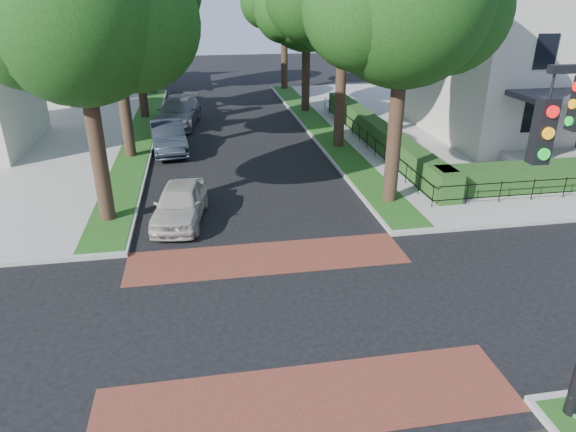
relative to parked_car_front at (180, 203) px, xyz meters
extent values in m
plane|color=black|center=(2.82, -6.65, -0.73)|extent=(120.00, 120.00, 0.00)
cube|color=gray|center=(22.32, 12.35, -0.65)|extent=(30.00, 30.00, 0.15)
cube|color=brown|center=(2.82, -3.45, -0.72)|extent=(9.00, 2.20, 0.01)
cube|color=brown|center=(2.82, -9.85, -0.72)|extent=(9.00, 2.20, 0.01)
cube|color=#184614|center=(8.22, 12.45, -0.57)|extent=(1.60, 29.80, 0.02)
cube|color=#184614|center=(-2.58, 12.45, -0.57)|extent=(1.60, 29.80, 0.02)
cylinder|color=black|center=(8.32, 0.35, 3.10)|extent=(0.56, 0.56, 7.35)
sphere|color=black|center=(10.02, 0.65, 6.58)|extent=(4.65, 4.65, 4.65)
sphere|color=black|center=(6.77, 0.15, 6.68)|extent=(4.34, 4.34, 4.34)
cylinder|color=black|center=(8.32, 8.35, 3.27)|extent=(0.56, 0.56, 7.70)
cylinder|color=black|center=(8.32, 17.35, 2.75)|extent=(0.56, 0.56, 6.65)
sphere|color=black|center=(8.32, 17.35, 6.26)|extent=(5.80, 5.80, 5.80)
sphere|color=black|center=(9.91, 17.65, 5.86)|extent=(4.35, 4.35, 4.35)
sphere|color=black|center=(6.87, 17.15, 5.96)|extent=(4.06, 4.06, 4.06)
cylinder|color=black|center=(8.32, 26.35, 2.92)|extent=(0.56, 0.56, 7.00)
sphere|color=black|center=(9.97, 26.65, 6.22)|extent=(4.50, 4.50, 4.50)
sphere|color=black|center=(6.82, 26.15, 6.32)|extent=(4.20, 4.20, 4.20)
cylinder|color=black|center=(-2.68, 0.35, 2.92)|extent=(0.56, 0.56, 7.00)
sphere|color=black|center=(-2.68, 0.35, 6.62)|extent=(6.00, 6.00, 6.00)
sphere|color=black|center=(-1.03, 0.65, 6.22)|extent=(4.50, 4.50, 4.50)
sphere|color=black|center=(-4.18, 0.15, 6.32)|extent=(4.20, 4.20, 4.20)
cylinder|color=black|center=(-2.68, 8.35, 3.45)|extent=(0.56, 0.56, 8.05)
cylinder|color=black|center=(-2.68, 17.35, 2.85)|extent=(0.56, 0.56, 6.86)
sphere|color=black|center=(-2.68, 17.35, 6.48)|extent=(5.60, 5.60, 5.60)
sphere|color=black|center=(-1.14, 17.65, 6.08)|extent=(4.20, 4.20, 4.20)
sphere|color=black|center=(-4.08, 17.15, 6.18)|extent=(3.92, 3.92, 3.92)
cylinder|color=black|center=(-2.68, 26.35, 2.99)|extent=(0.56, 0.56, 7.14)
sphere|color=black|center=(-0.98, 26.65, 6.37)|extent=(4.65, 4.65, 4.65)
sphere|color=black|center=(-4.23, 26.15, 6.47)|extent=(4.34, 4.34, 4.34)
cube|color=#1F4216|center=(10.52, 8.35, 0.02)|extent=(1.00, 18.00, 1.20)
cube|color=beige|center=(20.32, 9.35, 3.42)|extent=(12.00, 10.00, 8.00)
cylinder|color=white|center=(16.12, 2.20, 1.27)|extent=(0.24, 0.24, 3.00)
cube|color=beige|center=(-12.68, 25.35, 2.67)|extent=(9.00, 8.00, 6.50)
cube|color=black|center=(6.02, -11.25, 5.32)|extent=(0.28, 0.22, 1.00)
cylinder|color=red|center=(6.02, -11.38, 5.64)|extent=(0.18, 0.05, 0.18)
cylinder|color=orange|center=(6.02, -11.38, 5.32)|extent=(0.18, 0.05, 0.18)
cylinder|color=#0CB226|center=(6.02, -11.38, 5.00)|extent=(0.18, 0.05, 0.18)
cylinder|color=orange|center=(7.79, -9.55, 5.32)|extent=(0.05, 0.18, 0.18)
cylinder|color=#0CB226|center=(7.79, -9.55, 5.00)|extent=(0.05, 0.18, 0.18)
imported|color=beige|center=(0.00, 0.00, 0.00)|extent=(2.33, 4.48, 1.45)
imported|color=#1F262E|center=(-0.78, 9.30, 0.06)|extent=(2.22, 4.96, 1.58)
imported|color=slate|center=(-0.41, 15.05, 0.12)|extent=(3.19, 6.13, 1.70)
cylinder|color=silver|center=(8.02, -11.25, -0.53)|extent=(0.46, 0.46, 0.10)
cylinder|color=silver|center=(7.86, -11.25, -0.12)|extent=(0.15, 0.14, 0.11)
camera|label=1|loc=(0.96, -18.03, 7.27)|focal=32.00mm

